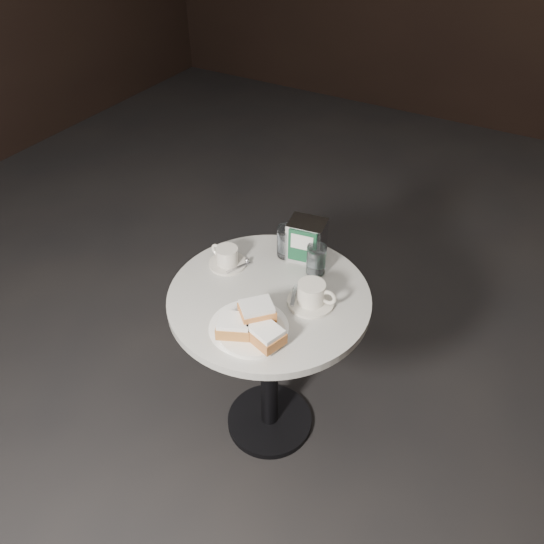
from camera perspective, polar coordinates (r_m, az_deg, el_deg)
The scene contains 9 objects.
ground at distance 2.38m, azimuth -0.25°, elevation -15.83°, with size 7.00×7.00×0.00m, color black.
cafe_table at distance 1.96m, azimuth -0.29°, elevation -6.72°, with size 0.70×0.70×0.74m.
sugar_spill at distance 1.71m, azimuth -2.51°, elevation -5.92°, with size 0.26×0.26×0.00m, color white.
beignet_plate at distance 1.65m, azimuth -2.15°, elevation -5.91°, with size 0.24×0.23×0.10m.
coffee_cup_left at distance 1.93m, azimuth -4.86°, elevation 1.57°, with size 0.16×0.16×0.07m.
coffee_cup_right at distance 1.77m, azimuth 4.29°, elevation -2.49°, with size 0.18×0.17×0.08m.
water_glass_left at distance 1.96m, azimuth 1.61°, elevation 3.26°, with size 0.07×0.07×0.12m.
water_glass_right at distance 1.88m, azimuth 4.77°, elevation 1.28°, with size 0.09×0.09×0.11m.
napkin_dispenser at distance 1.94m, azimuth 3.73°, elevation 3.49°, with size 0.15×0.13×0.15m.
Camera 1 is at (0.68, -1.17, 1.96)m, focal length 35.00 mm.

